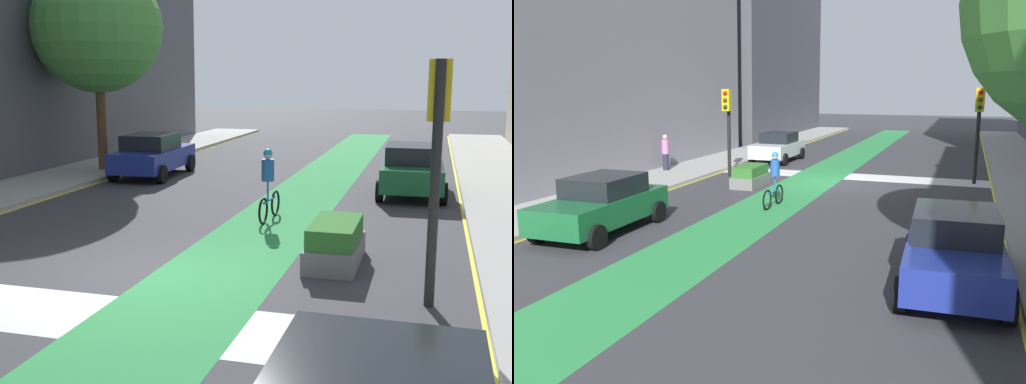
% 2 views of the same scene
% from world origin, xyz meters
% --- Properties ---
extents(ground_plane, '(120.00, 120.00, 0.00)m').
position_xyz_m(ground_plane, '(0.00, 0.00, 0.00)').
color(ground_plane, '#38383D').
extents(bike_lane_paint, '(2.40, 60.00, 0.01)m').
position_xyz_m(bike_lane_paint, '(1.33, 0.00, 0.00)').
color(bike_lane_paint, '#2D8C47').
rests_on(bike_lane_paint, ground_plane).
extents(crosswalk_band, '(12.00, 1.80, 0.01)m').
position_xyz_m(crosswalk_band, '(0.00, -2.00, 0.00)').
color(crosswalk_band, silver).
rests_on(crosswalk_band, ground_plane).
extents(curb_stripe_left, '(0.16, 60.00, 0.01)m').
position_xyz_m(curb_stripe_left, '(-6.00, 0.00, 0.01)').
color(curb_stripe_left, yellow).
rests_on(curb_stripe_left, ground_plane).
extents(sidewalk_right, '(3.00, 60.00, 0.15)m').
position_xyz_m(sidewalk_right, '(7.50, 0.00, 0.07)').
color(sidewalk_right, '#9E9E99').
rests_on(sidewalk_right, ground_plane).
extents(curb_stripe_right, '(0.16, 60.00, 0.01)m').
position_xyz_m(curb_stripe_right, '(6.00, 0.00, 0.01)').
color(curb_stripe_right, yellow).
rests_on(curb_stripe_right, ground_plane).
extents(traffic_signal_near_right, '(0.35, 0.52, 3.91)m').
position_xyz_m(traffic_signal_near_right, '(5.15, -0.01, 2.75)').
color(traffic_signal_near_right, black).
rests_on(traffic_signal_near_right, ground_plane).
extents(traffic_signal_near_left, '(0.35, 0.52, 3.96)m').
position_xyz_m(traffic_signal_near_left, '(-5.28, -1.81, 2.79)').
color(traffic_signal_near_left, black).
rests_on(traffic_signal_near_left, ground_plane).
extents(car_green_right_far, '(2.10, 4.24, 1.57)m').
position_xyz_m(car_green_right_far, '(4.52, 9.75, 0.80)').
color(car_green_right_far, '#196033').
rests_on(car_green_right_far, ground_plane).
extents(car_white_right_near, '(2.04, 4.21, 1.57)m').
position_xyz_m(car_white_right_near, '(4.78, -5.75, 0.80)').
color(car_white_right_near, silver).
rests_on(car_white_right_near, ground_plane).
extents(car_blue_left_far, '(2.15, 4.27, 1.57)m').
position_xyz_m(car_blue_left_far, '(-4.78, 10.88, 0.80)').
color(car_blue_left_far, navy).
rests_on(car_blue_left_far, ground_plane).
extents(cyclist_in_lane, '(0.32, 1.73, 1.86)m').
position_xyz_m(cyclist_in_lane, '(1.13, 5.05, 0.97)').
color(cyclist_in_lane, black).
rests_on(cyclist_in_lane, ground_plane).
extents(pedestrian_sidewalk_right_a, '(0.34, 0.34, 1.67)m').
position_xyz_m(pedestrian_sidewalk_right_a, '(8.36, 0.03, 1.00)').
color(pedestrian_sidewalk_right_a, '#262638').
rests_on(pedestrian_sidewalk_right_a, sidewalk_right).
extents(median_planter, '(0.98, 2.06, 0.85)m').
position_xyz_m(median_planter, '(3.33, 1.79, 0.40)').
color(median_planter, slate).
rests_on(median_planter, ground_plane).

